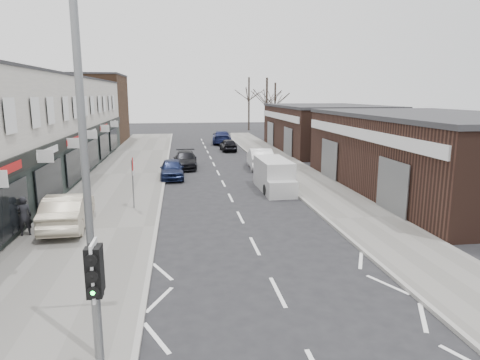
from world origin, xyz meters
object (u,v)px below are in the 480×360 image
object	(u,v)px
sedan_on_pavement	(68,210)
parked_car_right_b	(228,145)
traffic_light	(96,283)
street_lamp	(93,156)
parked_car_right_c	(222,137)
pedestrian	(24,216)
parked_car_right_a	(260,158)
white_van	(274,176)
parked_car_left_b	(185,160)
parked_car_left_a	(172,169)
warning_sign	(133,168)

from	to	relation	value
sedan_on_pavement	parked_car_right_b	size ratio (longest dim) A/B	1.23
traffic_light	sedan_on_pavement	bearing A→B (deg)	106.43
street_lamp	parked_car_right_c	distance (m)	42.74
traffic_light	parked_car_right_c	bearing A→B (deg)	81.32
pedestrian	parked_car_right_a	bearing A→B (deg)	-147.89
street_lamp	white_van	xyz separation A→B (m)	(7.42, 16.48, -3.72)
sedan_on_pavement	parked_car_left_b	xyz separation A→B (m)	(5.28, 15.34, -0.22)
parked_car_left_a	parked_car_right_a	xyz separation A→B (m)	(6.90, 3.27, 0.13)
sedan_on_pavement	pedestrian	size ratio (longest dim) A/B	2.81
traffic_light	parked_car_right_c	size ratio (longest dim) A/B	0.57
sedan_on_pavement	parked_car_right_c	world-z (taller)	sedan_on_pavement
traffic_light	parked_car_right_c	world-z (taller)	traffic_light
parked_car_right_a	parked_car_right_c	size ratio (longest dim) A/B	0.91
street_lamp	parked_car_right_a	world-z (taller)	street_lamp
street_lamp	parked_car_left_b	bearing A→B (deg)	85.22
street_lamp	pedestrian	distance (m)	10.83
pedestrian	white_van	bearing A→B (deg)	-166.58
parked_car_right_a	parked_car_right_b	size ratio (longest dim) A/B	1.31
parked_car_left_a	parked_car_right_a	bearing A→B (deg)	24.07
parked_car_left_b	parked_car_right_c	size ratio (longest dim) A/B	0.83
street_lamp	parked_car_left_b	size ratio (longest dim) A/B	1.77
street_lamp	white_van	world-z (taller)	street_lamp
warning_sign	pedestrian	bearing A→B (deg)	-137.12
warning_sign	sedan_on_pavement	size ratio (longest dim) A/B	0.58
sedan_on_pavement	parked_car_left_a	bearing A→B (deg)	-114.22
traffic_light	pedestrian	world-z (taller)	traffic_light
parked_car_right_b	street_lamp	bearing A→B (deg)	77.84
parked_car_right_b	warning_sign	bearing A→B (deg)	70.50
sedan_on_pavement	parked_car_left_b	size ratio (longest dim) A/B	1.02
sedan_on_pavement	parked_car_left_a	size ratio (longest dim) A/B	1.15
sedan_on_pavement	parked_car_right_a	size ratio (longest dim) A/B	0.94
white_van	parked_car_left_a	distance (m)	7.78
sedan_on_pavement	parked_car_right_a	bearing A→B (deg)	-130.99
traffic_light	sedan_on_pavement	distance (m)	11.74
parked_car_right_a	sedan_on_pavement	bearing A→B (deg)	56.01
street_lamp	parked_car_right_b	size ratio (longest dim) A/B	2.13
parked_car_right_c	traffic_light	bearing A→B (deg)	86.73
warning_sign	parked_car_right_b	world-z (taller)	warning_sign
warning_sign	parked_car_left_a	distance (m)	8.57
street_lamp	parked_car_left_a	xyz separation A→B (m)	(1.13, 21.04, -3.94)
warning_sign	parked_car_right_c	world-z (taller)	warning_sign
parked_car_left_b	parked_car_right_a	distance (m)	5.99
white_van	pedestrian	size ratio (longest dim) A/B	2.98
traffic_light	parked_car_right_a	world-z (taller)	traffic_light
traffic_light	sedan_on_pavement	xyz separation A→B (m)	(-3.29, 11.16, -1.53)
street_lamp	pedestrian	xyz separation A→B (m)	(-4.67, 9.05, -3.68)
warning_sign	parked_car_right_c	size ratio (longest dim) A/B	0.50
parked_car_left_a	parked_car_right_a	world-z (taller)	parked_car_right_a
warning_sign	parked_car_left_b	world-z (taller)	warning_sign
parked_car_left_a	parked_car_left_b	bearing A→B (deg)	75.58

